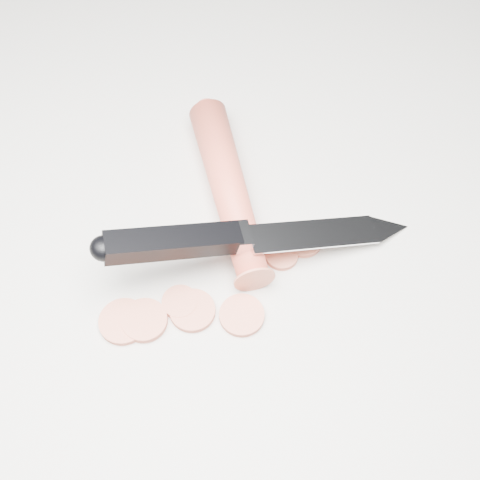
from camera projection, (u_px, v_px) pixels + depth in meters
ground at (176, 266)px, 0.58m from camera, size 2.40×2.40×0.00m
carrot at (229, 189)px, 0.60m from camera, size 0.09×0.19×0.03m
carrot_slice_0 at (144, 320)px, 0.55m from camera, size 0.04×0.04×0.01m
carrot_slice_1 at (180, 302)px, 0.56m from camera, size 0.03×0.03×0.01m
carrot_slice_2 at (192, 311)px, 0.56m from camera, size 0.04×0.04×0.01m
carrot_slice_3 at (282, 255)px, 0.58m from camera, size 0.03×0.03×0.01m
carrot_slice_4 at (303, 240)px, 0.59m from camera, size 0.03×0.03×0.01m
carrot_slice_5 at (123, 322)px, 0.55m from camera, size 0.04×0.04×0.01m
carrot_slice_6 at (242, 315)px, 0.55m from camera, size 0.04×0.04×0.01m
kitchen_knife at (260, 233)px, 0.55m from camera, size 0.27×0.12×0.07m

